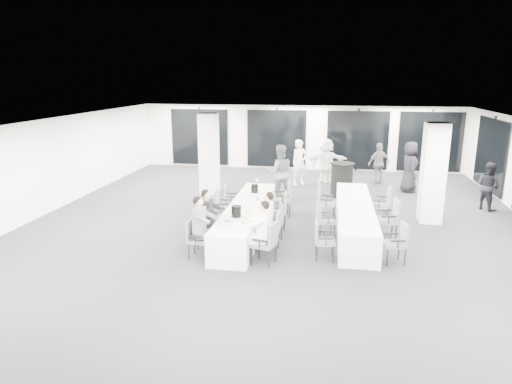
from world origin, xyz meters
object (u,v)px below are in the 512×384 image
(chair_main_right_second, at_px, (272,229))
(chair_side_right_far, at_px, (384,202))
(chair_main_left_fourth, at_px, (222,205))
(chair_main_right_near, at_px, (267,241))
(standing_guest_e, at_px, (410,164))
(banquet_table_side, at_px, (355,218))
(standing_guest_a, at_px, (300,159))
(banquet_table_main, at_px, (247,219))
(chair_side_right_near, at_px, (398,240))
(chair_main_left_far, at_px, (229,198))
(standing_guest_c, at_px, (325,158))
(ice_bucket_near, at_px, (236,211))
(cocktail_table, at_px, (342,180))
(standing_guest_f, at_px, (327,158))
(chair_main_left_near, at_px, (196,236))
(standing_guest_b, at_px, (279,169))
(ice_bucket_far, at_px, (255,189))
(chair_main_right_fourth, at_px, (280,208))
(standing_guest_d, at_px, (379,161))
(chair_side_left_far, at_px, (324,200))
(chair_side_left_mid, at_px, (323,218))
(chair_main_left_second, at_px, (204,227))
(chair_side_left_near, at_px, (322,238))
(chair_main_left_mid, at_px, (214,214))
(chair_main_right_far, at_px, (285,196))
(chair_main_right_mid, at_px, (276,219))
(chair_side_right_mid, at_px, (390,216))
(standing_guest_h, at_px, (489,183))

(chair_main_right_second, bearing_deg, chair_side_right_far, -43.06)
(chair_side_right_far, bearing_deg, chair_main_left_fourth, 115.83)
(chair_main_right_near, bearing_deg, standing_guest_e, -15.03)
(banquet_table_side, height_order, standing_guest_a, standing_guest_a)
(banquet_table_main, bearing_deg, chair_side_right_near, -22.15)
(chair_main_left_far, xyz_separation_m, standing_guest_c, (2.74, 4.62, 0.46))
(standing_guest_e, xyz_separation_m, ice_bucket_near, (-4.97, -6.31, -0.13))
(cocktail_table, xyz_separation_m, chair_main_left_far, (-3.37, -2.57, -0.10))
(chair_main_left_fourth, distance_m, standing_guest_f, 6.15)
(banquet_table_side, height_order, chair_side_right_near, chair_side_right_near)
(cocktail_table, distance_m, ice_bucket_near, 5.86)
(chair_main_left_near, xyz_separation_m, standing_guest_b, (1.31, 5.33, 0.55))
(standing_guest_e, relative_size, standing_guest_f, 1.03)
(ice_bucket_far, bearing_deg, chair_main_right_fourth, -45.39)
(banquet_table_side, distance_m, standing_guest_d, 5.99)
(chair_main_right_fourth, distance_m, standing_guest_a, 5.28)
(chair_side_left_far, bearing_deg, chair_side_left_mid, 4.57)
(chair_side_right_far, xyz_separation_m, standing_guest_d, (0.32, 4.80, 0.32))
(chair_main_left_second, relative_size, chair_side_right_far, 0.86)
(chair_side_left_near, distance_m, chair_side_left_far, 3.05)
(standing_guest_d, bearing_deg, chair_side_right_near, 59.73)
(chair_main_left_fourth, relative_size, standing_guest_d, 0.52)
(chair_main_left_mid, bearing_deg, chair_main_right_far, 150.12)
(chair_main_right_second, xyz_separation_m, chair_side_right_far, (2.82, 2.78, 0.03))
(banquet_table_main, height_order, chair_side_left_mid, chair_side_left_mid)
(chair_main_right_second, bearing_deg, chair_main_right_mid, 2.87)
(standing_guest_f, relative_size, ice_bucket_near, 7.30)
(chair_side_left_far, distance_m, standing_guest_c, 4.75)
(chair_main_right_mid, height_order, standing_guest_a, standing_guest_a)
(cocktail_table, distance_m, chair_main_left_fourth, 4.87)
(chair_main_left_mid, distance_m, standing_guest_f, 6.95)
(chair_main_left_mid, distance_m, standing_guest_d, 8.16)
(chair_side_right_mid, height_order, standing_guest_b, standing_guest_b)
(chair_side_left_mid, relative_size, standing_guest_h, 0.52)
(chair_main_left_mid, relative_size, chair_main_right_second, 0.99)
(banquet_table_main, xyz_separation_m, chair_main_right_fourth, (0.84, 0.47, 0.19))
(chair_side_right_mid, xyz_separation_m, ice_bucket_near, (-3.71, -1.15, 0.30))
(chair_main_left_second, distance_m, standing_guest_f, 7.87)
(standing_guest_b, bearing_deg, standing_guest_a, -118.81)
(banquet_table_main, relative_size, chair_main_left_second, 5.79)
(chair_side_left_far, bearing_deg, chair_side_right_mid, 53.89)
(standing_guest_f, bearing_deg, chair_side_left_far, 82.41)
(chair_main_left_mid, distance_m, ice_bucket_far, 1.79)
(cocktail_table, bearing_deg, chair_main_left_near, -119.06)
(ice_bucket_near, bearing_deg, standing_guest_e, 51.78)
(chair_main_left_far, xyz_separation_m, ice_bucket_far, (0.82, -0.30, 0.38))
(standing_guest_f, bearing_deg, chair_main_left_near, 63.07)
(banquet_table_main, height_order, chair_main_left_far, chair_main_left_far)
(banquet_table_side, height_order, ice_bucket_near, ice_bucket_near)
(chair_main_right_mid, bearing_deg, standing_guest_b, -8.44)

